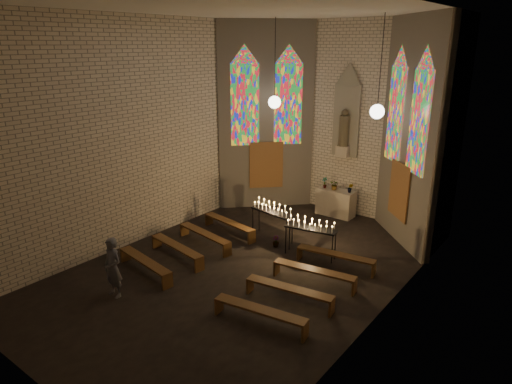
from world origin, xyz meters
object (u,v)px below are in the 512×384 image
altar (336,202)px  visitor (113,268)px  aisle_flower_pot (276,241)px  votive_stand_right (311,226)px  votive_stand_left (272,210)px

altar → visitor: size_ratio=0.88×
altar → aisle_flower_pot: altar is taller
votive_stand_right → visitor: size_ratio=1.02×
aisle_flower_pot → votive_stand_right: (1.21, 0.07, 0.81)m
altar → votive_stand_left: size_ratio=0.85×
aisle_flower_pot → visitor: bearing=-107.6°
altar → visitor: (-1.71, -8.58, 0.29)m
votive_stand_left → visitor: bearing=-93.6°
visitor → aisle_flower_pot: bearing=72.9°
altar → aisle_flower_pot: bearing=-92.3°
votive_stand_right → visitor: visitor is taller
aisle_flower_pot → votive_stand_right: votive_stand_right is taller
votive_stand_left → votive_stand_right: votive_stand_left is taller
altar → visitor: bearing=-101.3°
altar → aisle_flower_pot: (-0.15, -3.67, -0.32)m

